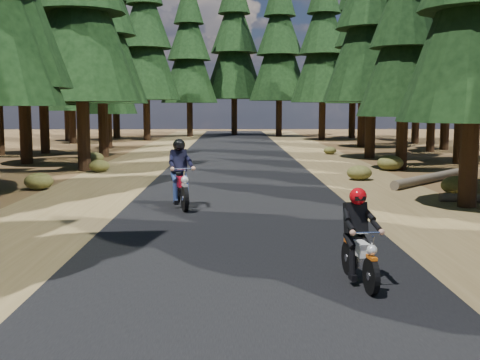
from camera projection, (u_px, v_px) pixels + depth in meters
ground at (241, 247)px, 11.42m from camera, size 120.00×120.00×0.00m
road at (238, 204)px, 16.38m from camera, size 6.00×100.00×0.01m
shoulder_l at (69, 205)px, 16.33m from camera, size 3.20×100.00×0.01m
shoulder_r at (406, 204)px, 16.44m from camera, size 3.20×100.00×0.01m
pine_forest at (235, 6)px, 31.35m from camera, size 34.59×55.08×16.32m
log_near at (429, 178)px, 21.02m from camera, size 3.73×4.12×0.32m
understory_shrubs at (280, 186)px, 18.12m from camera, size 14.22×32.29×0.64m
rider_lead at (360, 253)px, 8.94m from camera, size 0.66×1.66×1.44m
rider_follow at (181, 185)px, 15.75m from camera, size 1.08×2.11×1.80m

